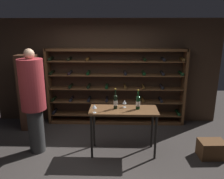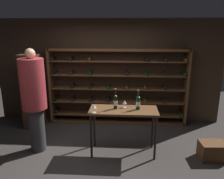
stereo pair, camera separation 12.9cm
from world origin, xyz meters
name	(u,v)px [view 2 (the right image)]	position (x,y,z in m)	size (l,w,h in m)	color
ground_plane	(100,158)	(0.00, 0.00, 0.00)	(9.84, 9.84, 0.00)	#383330
back_wall	(107,72)	(0.00, 1.92, 1.32)	(5.77, 0.10, 2.64)	#3D2B1E
wine_rack	(117,87)	(0.27, 1.71, 0.96)	(3.46, 0.32, 1.93)	brown
tasting_table	(123,115)	(0.44, 0.26, 0.80)	(1.29, 0.54, 0.91)	brown
person_guest_plum_blouse	(34,96)	(-1.28, 0.25, 1.14)	(0.46, 0.46, 2.04)	#303030
wine_crate	(213,151)	(2.13, 0.13, 0.17)	(0.48, 0.34, 0.33)	brown
display_cabinet	(32,92)	(-1.78, 1.31, 0.91)	(0.44, 0.36, 1.81)	#4C2D1E
wine_bottle_amber_reserve	(138,102)	(0.71, 0.28, 1.04)	(0.08, 0.08, 0.38)	black
wine_bottle_red_label	(115,102)	(0.29, 0.29, 1.05)	(0.07, 0.07, 0.40)	black
wine_glass_stemmed_center	(94,107)	(-0.09, 0.06, 1.02)	(0.09, 0.09, 0.15)	silver
wine_glass_stemmed_left	(125,102)	(0.46, 0.37, 1.01)	(0.08, 0.08, 0.15)	silver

